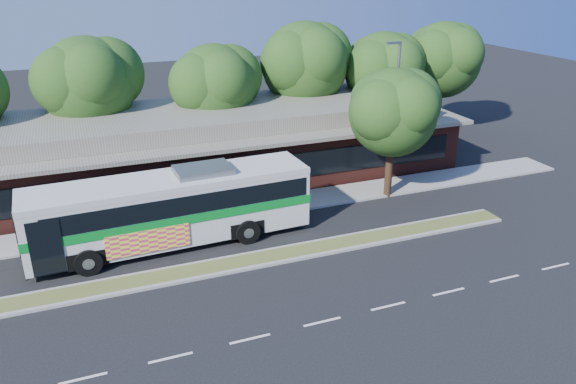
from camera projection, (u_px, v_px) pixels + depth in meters
name	position (u px, v px, depth m)	size (l,w,h in m)	color
ground	(278.00, 263.00, 26.53)	(120.00, 120.00, 0.00)	black
median_strip	(274.00, 256.00, 27.01)	(26.00, 1.10, 0.15)	#475E27
sidewalk	(239.00, 210.00, 32.02)	(44.00, 2.60, 0.12)	gray
plaza_building	(210.00, 143.00, 36.90)	(33.20, 11.20, 4.45)	#501F19
lamp_post	(394.00, 114.00, 33.03)	(0.93, 0.18, 9.07)	slate
tree_bg_b	(94.00, 81.00, 35.89)	(6.69, 6.00, 9.00)	black
tree_bg_c	(219.00, 83.00, 37.90)	(6.24, 5.60, 8.26)	black
tree_bg_d	(309.00, 62.00, 40.82)	(6.91, 6.20, 9.37)	black
tree_bg_e	(387.00, 68.00, 42.21)	(6.47, 5.80, 8.50)	black
tree_bg_f	(446.00, 58.00, 44.97)	(6.69, 6.00, 8.92)	black
transit_bus	(172.00, 204.00, 27.59)	(13.94, 3.67, 3.88)	beige
sidewalk_tree	(398.00, 109.00, 32.32)	(5.68, 5.10, 7.74)	black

